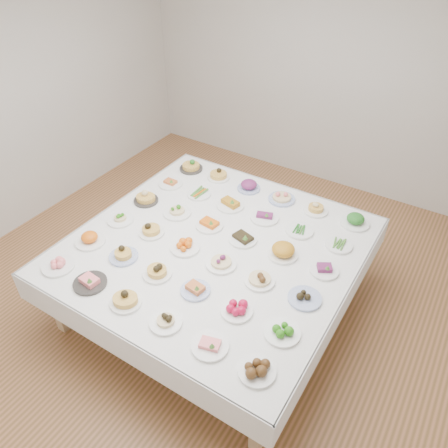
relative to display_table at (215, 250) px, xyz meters
The scene contains 38 objects.
room_envelope 1.18m from the display_table, 127.34° to the left, with size 5.02×5.02×2.81m.
display_table is the anchor object (origin of this frame).
dish_0 1.33m from the display_table, 134.97° to the right, with size 0.27×0.27×0.11m.
dish_1 1.10m from the display_table, 121.31° to the right, with size 0.26×0.26×0.11m.
dish_2 0.97m from the display_table, 101.60° to the right, with size 0.25×0.25×0.15m.
dish_3 0.95m from the display_table, 78.76° to the right, with size 0.24×0.24×0.12m.
dish_4 1.09m from the display_table, 58.60° to the right, with size 0.26×0.26×0.10m.
dish_5 1.32m from the display_table, 44.90° to the right, with size 0.26×0.26×0.12m.
dish_6 1.11m from the display_table, 149.11° to the right, with size 0.26×0.26×0.14m.
dish_7 0.80m from the display_table, 135.08° to the right, with size 0.24×0.24×0.14m.
dish_8 0.61m from the display_table, 108.08° to the right, with size 0.23×0.23×0.13m.
dish_9 0.59m from the display_table, 71.88° to the right, with size 0.23×0.23×0.09m.
dish_10 0.80m from the display_table, 45.10° to the right, with size 0.24×0.24×0.10m.
dish_11 1.10m from the display_table, 31.09° to the right, with size 0.26×0.26×0.11m.
dish_12 0.97m from the display_table, 168.60° to the right, with size 0.25×0.25×0.11m.
dish_13 0.61m from the display_table, 162.46° to the right, with size 0.23×0.23×0.13m.
dish_14 0.29m from the display_table, 134.89° to the right, with size 0.25×0.25×0.11m.
dish_15 0.30m from the display_table, 45.75° to the right, with size 0.26×0.26×0.14m.
dish_16 0.60m from the display_table, 19.58° to the right, with size 0.25×0.25×0.14m.
dish_17 0.96m from the display_table, 10.87° to the right, with size 0.26×0.26×0.10m.
dish_18 0.98m from the display_table, 168.85° to the left, with size 0.25×0.24×0.15m.
dish_19 0.60m from the display_table, 161.37° to the left, with size 0.27×0.27×0.13m.
dish_20 0.29m from the display_table, 134.21° to the left, with size 0.26×0.26×0.11m.
dish_21 0.28m from the display_table, 44.79° to the left, with size 0.25×0.25×0.12m.
dish_22 0.62m from the display_table, 18.18° to the left, with size 0.28×0.28×0.15m.
dish_23 0.97m from the display_table, 11.43° to the left, with size 0.24×0.24×0.09m.
dish_24 1.10m from the display_table, 148.73° to the left, with size 0.25×0.25×0.10m.
dish_25 0.80m from the display_table, 134.95° to the left, with size 0.24×0.24×0.06m.
dish_26 0.61m from the display_table, 108.40° to the left, with size 0.27×0.27×0.12m.
dish_27 0.61m from the display_table, 71.41° to the left, with size 0.27×0.27×0.10m.
dish_28 0.80m from the display_table, 45.31° to the left, with size 0.25×0.25×0.05m.
dish_29 1.09m from the display_table, 30.87° to the left, with size 0.24×0.24×0.05m.
dish_30 1.33m from the display_table, 134.78° to the left, with size 0.26×0.25×0.16m.
dish_31 1.11m from the display_table, 121.19° to the left, with size 0.24×0.24×0.14m.
dish_32 0.96m from the display_table, 101.37° to the left, with size 0.24×0.24×0.13m.
dish_33 0.96m from the display_table, 78.44° to the left, with size 0.27×0.27×0.15m.
dish_34 1.09m from the display_table, 59.11° to the left, with size 0.23×0.23×0.12m.
dish_35 1.34m from the display_table, 44.98° to the left, with size 0.27×0.27×0.15m.
Camera 1 is at (1.82, -2.69, 3.25)m, focal length 35.00 mm.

